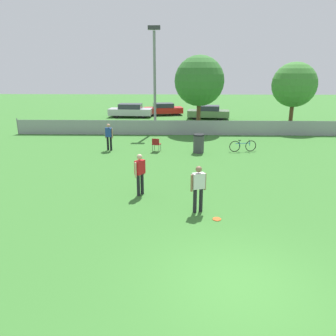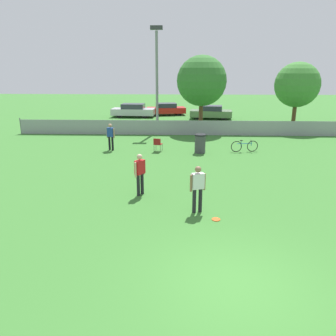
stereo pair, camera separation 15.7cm
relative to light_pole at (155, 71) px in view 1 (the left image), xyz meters
The scene contains 15 objects.
ground_plane 19.92m from the light_pole, 80.48° to the right, with size 120.00×120.00×0.00m, color #38722D.
fence_backline 5.32m from the light_pole, 18.98° to the right, with size 27.38×0.07×1.21m.
light_pole is the anchor object (origin of this frame).
tree_near_pole 3.57m from the light_pole, 10.82° to the left, with size 3.86×3.86×5.84m.
tree_far_right 11.25m from the light_pole, ahead, with size 3.53×3.53×5.36m.
player_defender_red 14.02m from the light_pole, 88.72° to the right, with size 0.41×0.49×1.66m.
player_receiver_white 15.72m from the light_pole, 80.70° to the right, with size 0.54×0.35×1.66m.
spectator_in_blue 7.58m from the light_pole, 111.26° to the right, with size 0.53×0.33×1.63m.
frisbee_disc 16.64m from the light_pole, 78.91° to the right, with size 0.28×0.28×0.03m.
folding_chair_sideline 7.64m from the light_pole, 85.67° to the right, with size 0.53×0.54×0.82m.
bicycle_sideline 9.48m from the light_pole, 47.64° to the right, with size 1.66×0.44×0.72m.
trash_bin 8.30m from the light_pole, 65.34° to the right, with size 0.67×0.67×1.11m.
parked_car_silver 9.93m from the light_pole, 110.11° to the left, with size 4.49×2.06×1.36m.
parked_car_red 10.97m from the light_pole, 88.78° to the left, with size 4.33×2.42×1.27m.
parked_car_olive 9.74m from the light_pole, 57.03° to the left, with size 4.26×2.24×1.32m.
Camera 1 is at (-1.47, -6.49, 4.76)m, focal length 35.00 mm.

